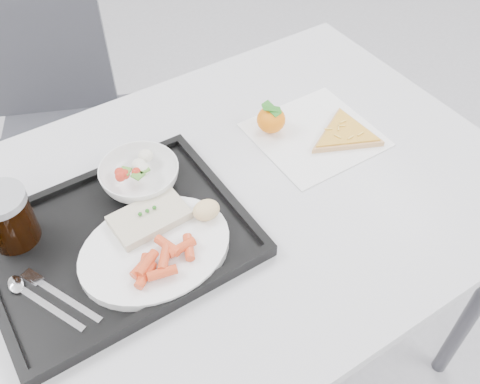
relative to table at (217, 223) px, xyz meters
name	(u,v)px	position (x,y,z in m)	size (l,w,h in m)	color
table	(217,223)	(0.00, 0.00, 0.00)	(1.20, 0.80, 0.75)	silver
chair	(57,110)	(-0.11, 0.72, -0.15)	(0.55, 0.56, 0.93)	#37383E
tray	(118,241)	(-0.20, 0.01, 0.08)	(0.45, 0.35, 0.03)	black
dinner_plate	(155,250)	(-0.16, -0.06, 0.09)	(0.27, 0.27, 0.02)	white
fish_fillet	(149,217)	(-0.14, 0.00, 0.11)	(0.14, 0.09, 0.03)	beige
bread_roll	(206,210)	(-0.05, -0.05, 0.12)	(0.06, 0.06, 0.03)	tan
salad_bowl	(140,176)	(-0.10, 0.10, 0.11)	(0.15, 0.15, 0.05)	white
cola_glass	(7,217)	(-0.35, 0.11, 0.14)	(0.09, 0.09, 0.11)	black
cutlery	(41,294)	(-0.35, -0.03, 0.08)	(0.12, 0.16, 0.01)	silver
napkin	(315,135)	(0.28, 0.05, 0.07)	(0.25, 0.24, 0.00)	white
tangerine	(271,119)	(0.21, 0.11, 0.10)	(0.07, 0.07, 0.07)	yellow
pizza_slice	(345,134)	(0.33, 0.01, 0.08)	(0.19, 0.19, 0.02)	#D6B45F
carrot_pile	(161,260)	(-0.16, -0.10, 0.11)	(0.13, 0.08, 0.03)	#D74520
salad_contents	(137,167)	(-0.10, 0.12, 0.12)	(0.09, 0.07, 0.02)	red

